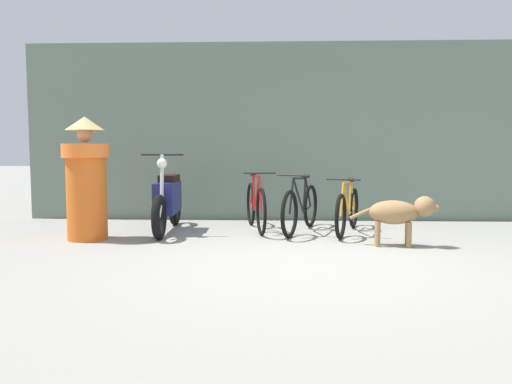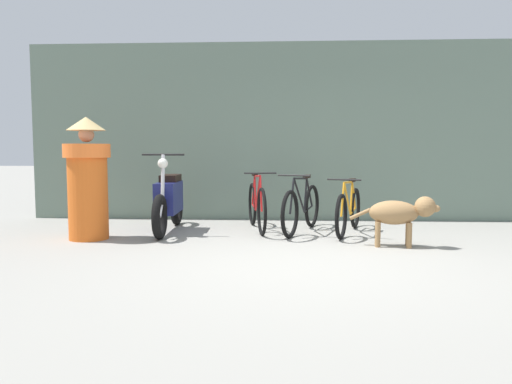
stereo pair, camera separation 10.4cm
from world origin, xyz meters
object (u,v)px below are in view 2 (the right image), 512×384
Objects in this scene: bicycle_2 at (349,210)px; motorcycle at (169,201)px; bicycle_1 at (302,208)px; person_in_robes at (87,178)px; bicycle_0 at (257,206)px; stray_dog at (401,213)px.

bicycle_2 is 0.84× the size of motorcycle.
person_in_robes reaches higher than bicycle_1.
bicycle_2 is at bearing 104.73° from bicycle_1.
bicycle_0 is 1.34m from bicycle_2.
bicycle_0 reaches higher than bicycle_1.
motorcycle is (-1.92, -0.04, 0.10)m from bicycle_1.
motorcycle is at bearing -91.81° from bicycle_0.
bicycle_0 is 1.51× the size of stray_dog.
stray_dog is at bearing 68.38° from bicycle_1.
bicycle_2 is 1.09m from stray_dog.
bicycle_2 is at bearing 126.96° from stray_dog.
bicycle_2 is at bearing -168.11° from person_in_robes.
bicycle_0 is at bearing -84.75° from bicycle_1.
motorcycle is at bearing -143.20° from person_in_robes.
bicycle_0 is 1.00× the size of bicycle_1.
motorcycle is at bearing -72.03° from bicycle_2.
bicycle_1 is 0.67m from bicycle_2.
bicycle_2 is 0.98× the size of person_in_robes.
bicycle_0 is 1.29m from motorcycle.
bicycle_1 is at bearing -164.71° from person_in_robes.
person_in_robes reaches higher than bicycle_0.
stray_dog is (1.17, -1.01, 0.07)m from bicycle_1.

